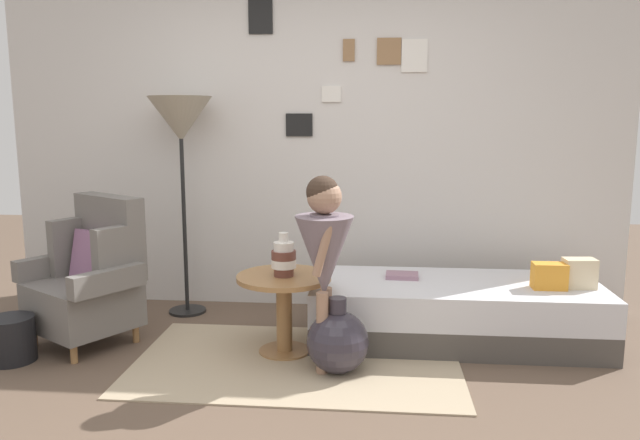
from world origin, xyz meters
name	(u,v)px	position (x,y,z in m)	size (l,w,h in m)	color
ground_plane	(273,418)	(0.00, 0.00, 0.00)	(12.00, 12.00, 0.00)	brown
gallery_wall	(313,141)	(0.00, 1.95, 1.30)	(4.80, 0.12, 2.60)	silver
rug	(297,362)	(0.03, 0.71, 0.01)	(1.98, 1.21, 0.01)	tan
armchair	(91,277)	(-1.37, 0.96, 0.44)	(0.90, 0.84, 0.97)	#9E7042
daybed	(455,311)	(1.04, 1.20, 0.20)	(1.90, 0.80, 0.40)	#4C4742
pillow_head	(579,273)	(1.81, 1.14, 0.50)	(0.20, 0.12, 0.19)	beige
pillow_mid	(549,276)	(1.61, 1.10, 0.48)	(0.21, 0.12, 0.17)	orange
side_table	(284,297)	(-0.07, 0.86, 0.37)	(0.59, 0.59, 0.51)	#9E7042
vase_striped	(284,258)	(-0.07, 0.85, 0.62)	(0.15, 0.15, 0.27)	brown
floor_lamp	(181,125)	(-0.94, 1.62, 1.43)	(0.47, 0.47, 1.64)	black
person_child	(324,248)	(0.21, 0.61, 0.75)	(0.34, 0.34, 1.16)	#A37A60
book_on_daybed	(402,275)	(0.68, 1.29, 0.42)	(0.22, 0.16, 0.03)	gray
demijohn_near	(338,341)	(0.29, 0.60, 0.19)	(0.37, 0.37, 0.45)	#332D38
magazine_basket	(12,339)	(-1.72, 0.58, 0.14)	(0.28, 0.28, 0.28)	black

